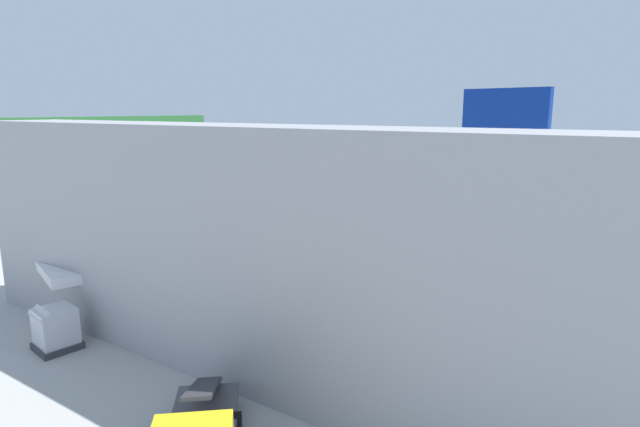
% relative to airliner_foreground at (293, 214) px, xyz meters
% --- Properties ---
extents(ground, '(240.00, 320.00, 0.20)m').
position_rel_airliner_foreground_xyz_m(ground, '(15.08, 28.27, -3.49)').
color(ground, '#A8A8A3').
extents(terminal_building, '(4.00, 41.39, 10.30)m').
position_rel_airliner_foreground_xyz_m(terminal_building, '(-14.28, -12.22, 1.76)').
color(terminal_building, '#99999E').
rests_on(terminal_building, ground).
extents(airliner_foreground, '(34.40, 41.32, 11.90)m').
position_rel_airliner_foreground_xyz_m(airliner_foreground, '(0.00, 0.00, 0.00)').
color(airliner_foreground, white).
rests_on(airliner_foreground, ground).
extents(airliner_mid_apron, '(26.32, 29.32, 10.32)m').
position_rel_airliner_foreground_xyz_m(airliner_mid_apron, '(2.86, 36.30, -0.45)').
color(airliner_mid_apron, silver).
rests_on(airliner_mid_apron, ground).
extents(service_truck_fuel, '(5.77, 2.98, 2.40)m').
position_rel_airliner_foreground_xyz_m(service_truck_fuel, '(15.02, -14.57, -2.00)').
color(service_truck_fuel, '#338C3F').
rests_on(service_truck_fuel, ground).
extents(cargo_container_near, '(2.10, 2.10, 2.04)m').
position_rel_airliner_foreground_xyz_m(cargo_container_near, '(-9.03, -10.29, -2.43)').
color(cargo_container_near, '#333338').
rests_on(cargo_container_near, ground).
extents(cargo_container_mid, '(2.04, 2.04, 2.11)m').
position_rel_airliner_foreground_xyz_m(cargo_container_mid, '(-17.97, 0.29, -2.39)').
color(cargo_container_mid, '#333338').
rests_on(cargo_container_mid, ground).
extents(crew_marshaller, '(0.57, 0.41, 1.74)m').
position_rel_airliner_foreground_xyz_m(crew_marshaller, '(-15.02, -6.53, -2.36)').
color(crew_marshaller, '#191E33').
rests_on(crew_marshaller, ground).
extents(crew_loader_left, '(0.31, 0.62, 1.65)m').
position_rel_airliner_foreground_xyz_m(crew_loader_left, '(-10.23, -3.08, -2.42)').
color(crew_loader_left, '#191E33').
rests_on(crew_loader_left, ground).
extents(crew_loader_right, '(0.60, 0.36, 1.78)m').
position_rel_airliner_foreground_xyz_m(crew_loader_right, '(0.76, -5.45, -2.33)').
color(crew_loader_right, '#191E33').
rests_on(crew_loader_right, ground).
extents(apron_guide_line, '(0.30, 60.00, 0.01)m').
position_rel_airliner_foreground_xyz_m(apron_guide_line, '(3.25, -4.45, -3.39)').
color(apron_guide_line, yellow).
rests_on(apron_guide_line, ground).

